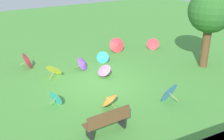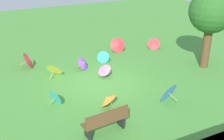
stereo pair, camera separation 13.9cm
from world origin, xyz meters
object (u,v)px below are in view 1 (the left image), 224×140
at_px(park_bench, 107,121).
at_px(parasol_purple_0, 83,63).
at_px(parasol_teal_0, 57,97).
at_px(parasol_pink_0, 104,70).
at_px(parasol_red_4, 29,60).
at_px(parasol_orange_0, 108,99).
at_px(shade_tree, 211,12).
at_px(parasol_teal_1, 102,57).
at_px(parasol_red_1, 153,44).
at_px(parasol_red_2, 117,45).
at_px(parasol_blue_0, 168,92).
at_px(parasol_yellow_5, 54,69).

height_order(park_bench, parasol_purple_0, park_bench).
relative_size(parasol_teal_0, parasol_pink_0, 0.88).
relative_size(parasol_pink_0, parasol_red_4, 0.78).
height_order(parasol_orange_0, parasol_purple_0, parasol_purple_0).
relative_size(shade_tree, parasol_purple_0, 4.63).
bearing_deg(shade_tree, parasol_teal_1, -34.40).
distance_m(parasol_red_1, parasol_red_2, 2.32).
xyz_separation_m(parasol_teal_0, parasol_red_1, (-7.46, -3.60, 0.02)).
bearing_deg(parasol_teal_1, parasol_teal_0, 40.31).
height_order(parasol_blue_0, parasol_red_2, parasol_red_2).
xyz_separation_m(parasol_teal_0, parasol_pink_0, (-2.81, -1.36, 0.07)).
distance_m(shade_tree, parasol_yellow_5, 8.18).
distance_m(shade_tree, parasol_teal_0, 8.50).
bearing_deg(parasol_blue_0, parasol_red_2, -101.34).
xyz_separation_m(parasol_blue_0, parasol_yellow_5, (3.23, -4.59, -0.06)).
relative_size(park_bench, parasol_yellow_5, 1.63).
relative_size(parasol_teal_0, parasol_purple_0, 0.80).
bearing_deg(parasol_red_4, parasol_red_1, 174.79).
height_order(parasol_teal_0, parasol_red_1, parasol_red_1).
relative_size(parasol_red_2, parasol_purple_0, 1.09).
relative_size(parasol_pink_0, parasol_purple_0, 0.92).
distance_m(parasol_red_2, parasol_red_4, 5.31).
bearing_deg(parasol_pink_0, parasol_purple_0, -70.65).
relative_size(parasol_purple_0, parasol_red_4, 0.85).
height_order(parasol_pink_0, parasol_purple_0, parasol_purple_0).
bearing_deg(parasol_pink_0, parasol_red_2, -130.34).
relative_size(park_bench, parasol_red_1, 1.71).
distance_m(shade_tree, parasol_red_1, 4.45).
xyz_separation_m(parasol_red_1, parasol_yellow_5, (6.70, 0.97, 0.05)).
relative_size(parasol_pink_0, parasol_yellow_5, 0.81).
relative_size(parasol_teal_0, parasol_orange_0, 0.73).
relative_size(park_bench, parasol_teal_0, 2.30).
relative_size(shade_tree, parasol_orange_0, 4.21).
bearing_deg(parasol_pink_0, parasol_red_1, -154.30).
distance_m(parasol_orange_0, parasol_purple_0, 3.96).
bearing_deg(parasol_orange_0, parasol_yellow_5, -76.66).
xyz_separation_m(park_bench, parasol_pink_0, (-1.95, -3.98, -0.07)).
relative_size(parasol_red_2, parasol_red_4, 0.93).
relative_size(park_bench, parasol_red_4, 1.57).
height_order(shade_tree, parasol_yellow_5, shade_tree).
bearing_deg(parasol_purple_0, parasol_pink_0, 109.35).
bearing_deg(parasol_orange_0, shade_tree, -169.38).
height_order(parasol_red_2, parasol_purple_0, parasol_red_2).
distance_m(shade_tree, parasol_purple_0, 6.85).
height_order(parasol_pink_0, parasol_red_4, parasol_red_4).
distance_m(parasol_teal_0, parasol_purple_0, 3.58).
xyz_separation_m(parasol_orange_0, parasol_pink_0, (-1.15, -2.55, 0.02)).
distance_m(shade_tree, parasol_pink_0, 6.00).
bearing_deg(parasol_teal_0, parasol_orange_0, 144.58).
relative_size(shade_tree, parasol_blue_0, 4.00).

